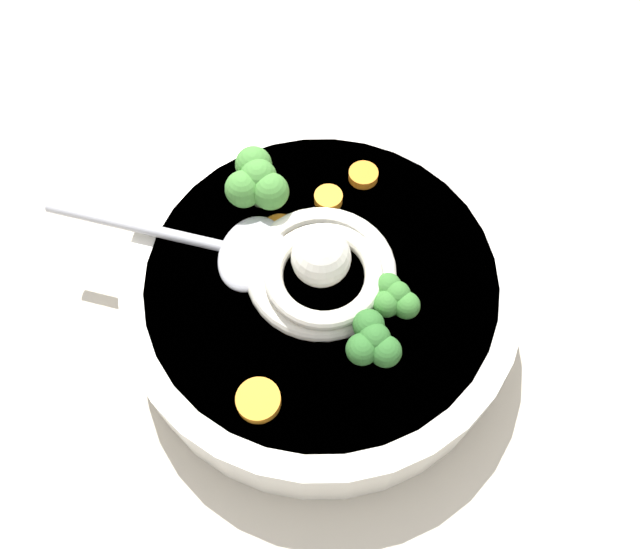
% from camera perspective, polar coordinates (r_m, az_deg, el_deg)
% --- Properties ---
extents(table_slab, '(1.28, 1.28, 0.03)m').
position_cam_1_polar(table_slab, '(0.50, 1.95, -2.78)').
color(table_slab, '#BCB29E').
rests_on(table_slab, ground).
extents(soup_bowl, '(0.27, 0.27, 0.06)m').
position_cam_1_polar(soup_bowl, '(0.46, 0.00, -1.65)').
color(soup_bowl, silver).
rests_on(soup_bowl, table_slab).
extents(noodle_pile, '(0.11, 0.11, 0.04)m').
position_cam_1_polar(noodle_pile, '(0.42, 0.25, 0.37)').
color(noodle_pile, silver).
rests_on(noodle_pile, soup_bowl).
extents(soup_spoon, '(0.16, 0.13, 0.02)m').
position_cam_1_polar(soup_spoon, '(0.44, -7.82, 2.29)').
color(soup_spoon, '#B7B7BC').
rests_on(soup_spoon, soup_bowl).
extents(broccoli_floret_beside_chili, '(0.04, 0.03, 0.03)m').
position_cam_1_polar(broccoli_floret_beside_chili, '(0.39, 4.70, -5.93)').
color(broccoli_floret_beside_chili, '#7A9E60').
rests_on(broccoli_floret_beside_chili, soup_bowl).
extents(broccoli_floret_front, '(0.05, 0.04, 0.04)m').
position_cam_1_polar(broccoli_floret_front, '(0.45, -5.66, 8.28)').
color(broccoli_floret_front, '#7A9E60').
rests_on(broccoli_floret_front, soup_bowl).
extents(broccoli_floret_far, '(0.03, 0.03, 0.03)m').
position_cam_1_polar(broccoli_floret_far, '(0.41, 6.69, -2.02)').
color(broccoli_floret_far, '#7A9E60').
rests_on(broccoli_floret_far, soup_bowl).
extents(carrot_slice_rear, '(0.02, 0.02, 0.01)m').
position_cam_1_polar(carrot_slice_rear, '(0.48, 3.88, 8.82)').
color(carrot_slice_rear, orange).
rests_on(carrot_slice_rear, soup_bowl).
extents(carrot_slice_center, '(0.03, 0.03, 0.01)m').
position_cam_1_polar(carrot_slice_center, '(0.40, -5.50, -11.08)').
color(carrot_slice_center, orange).
rests_on(carrot_slice_center, soup_bowl).
extents(carrot_slice_near_spoon, '(0.02, 0.02, 0.01)m').
position_cam_1_polar(carrot_slice_near_spoon, '(0.46, 0.75, 6.80)').
color(carrot_slice_near_spoon, orange).
rests_on(carrot_slice_near_spoon, soup_bowl).
extents(carrot_slice_left, '(0.02, 0.02, 0.01)m').
position_cam_1_polar(carrot_slice_left, '(0.45, -3.62, 3.92)').
color(carrot_slice_left, orange).
rests_on(carrot_slice_left, soup_bowl).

